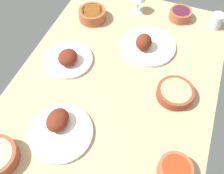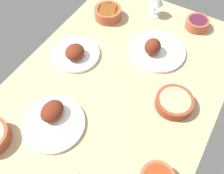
{
  "view_description": "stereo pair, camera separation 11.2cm",
  "coord_description": "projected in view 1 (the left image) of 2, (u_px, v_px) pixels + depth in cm",
  "views": [
    {
      "loc": [
        -59.51,
        -22.22,
        98.24
      ],
      "look_at": [
        0.0,
        0.0,
        6.0
      ],
      "focal_mm": 40.69,
      "sensor_mm": 36.0,
      "label": 1
    },
    {
      "loc": [
        -54.69,
        -32.31,
        98.24
      ],
      "look_at": [
        0.0,
        0.0,
        6.0
      ],
      "focal_mm": 40.69,
      "sensor_mm": 36.0,
      "label": 2
    }
  ],
  "objects": [
    {
      "name": "dining_table",
      "position": [
        112.0,
        92.0,
        1.15
      ],
      "size": [
        140.0,
        90.0,
        4.0
      ],
      "primitive_type": "cube",
      "color": "tan",
      "rests_on": "ground"
    },
    {
      "name": "bowl_sauce",
      "position": [
        175.0,
        170.0,
        0.91
      ],
      "size": [
        12.36,
        12.36,
        5.29
      ],
      "color": "#A35133",
      "rests_on": "dining_table"
    },
    {
      "name": "bowl_onions",
      "position": [
        180.0,
        14.0,
        1.38
      ],
      "size": [
        11.79,
        11.79,
        5.2
      ],
      "color": "#A35133",
      "rests_on": "dining_table"
    },
    {
      "name": "plate_near_viewer",
      "position": [
        147.0,
        45.0,
        1.26
      ],
      "size": [
        27.38,
        27.38,
        9.25
      ],
      "color": "white",
      "rests_on": "dining_table"
    },
    {
      "name": "water_tumbler",
      "position": [
        217.0,
        21.0,
        1.34
      ],
      "size": [
        6.62,
        6.62,
        7.82
      ],
      "primitive_type": "cylinder",
      "color": "silver",
      "rests_on": "dining_table"
    },
    {
      "name": "plate_far_side",
      "position": [
        68.0,
        59.0,
        1.21
      ],
      "size": [
        23.43,
        23.43,
        7.8
      ],
      "color": "white",
      "rests_on": "dining_table"
    },
    {
      "name": "bowl_pasta",
      "position": [
        175.0,
        93.0,
        1.1
      ],
      "size": [
        15.97,
        15.97,
        4.56
      ],
      "color": "brown",
      "rests_on": "dining_table"
    },
    {
      "name": "bowl_soup",
      "position": [
        92.0,
        14.0,
        1.38
      ],
      "size": [
        14.61,
        14.61,
        5.91
      ],
      "color": "#A35133",
      "rests_on": "dining_table"
    },
    {
      "name": "plate_center_main",
      "position": [
        60.0,
        128.0,
        1.01
      ],
      "size": [
        25.63,
        25.63,
        7.68
      ],
      "color": "white",
      "rests_on": "dining_table"
    }
  ]
}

